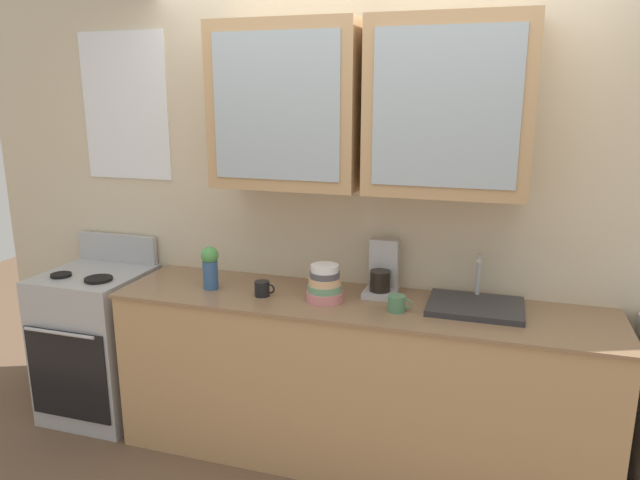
{
  "coord_description": "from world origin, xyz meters",
  "views": [
    {
      "loc": [
        0.68,
        -2.8,
        1.97
      ],
      "look_at": [
        -0.2,
        0.0,
        1.23
      ],
      "focal_mm": 33.0,
      "sensor_mm": 36.0,
      "label": 1
    }
  ],
  "objects": [
    {
      "name": "ground_plane",
      "position": [
        0.0,
        0.0,
        0.0
      ],
      "size": [
        10.0,
        10.0,
        0.0
      ],
      "primitive_type": "plane",
      "color": "brown"
    },
    {
      "name": "back_wall_unit",
      "position": [
        -0.0,
        0.29,
        1.51
      ],
      "size": [
        5.0,
        0.47,
        2.74
      ],
      "color": "beige",
      "rests_on": "ground_plane"
    },
    {
      "name": "counter",
      "position": [
        0.0,
        0.0,
        0.46
      ],
      "size": [
        2.6,
        0.6,
        0.91
      ],
      "color": "tan",
      "rests_on": "ground_plane"
    },
    {
      "name": "stove_range",
      "position": [
        -1.64,
        -0.0,
        0.46
      ],
      "size": [
        0.58,
        0.61,
        1.09
      ],
      "color": "#ADAFB5",
      "rests_on": "ground_plane"
    },
    {
      "name": "sink_faucet",
      "position": [
        0.59,
        0.07,
        0.93
      ],
      "size": [
        0.47,
        0.36,
        0.25
      ],
      "color": "#2D2D30",
      "rests_on": "counter"
    },
    {
      "name": "bowl_stack",
      "position": [
        -0.16,
        -0.03,
        1.0
      ],
      "size": [
        0.19,
        0.19,
        0.19
      ],
      "color": "#D87F84",
      "rests_on": "counter"
    },
    {
      "name": "vase",
      "position": [
        -0.82,
        -0.04,
        1.04
      ],
      "size": [
        0.1,
        0.1,
        0.24
      ],
      "color": "#33598C",
      "rests_on": "counter"
    },
    {
      "name": "cup_near_sink",
      "position": [
        0.22,
        -0.07,
        0.95
      ],
      "size": [
        0.12,
        0.09,
        0.08
      ],
      "color": "#4C7F59",
      "rests_on": "counter"
    },
    {
      "name": "cup_near_bowls",
      "position": [
        -0.5,
        -0.06,
        0.95
      ],
      "size": [
        0.11,
        0.08,
        0.08
      ],
      "color": "black",
      "rests_on": "counter"
    },
    {
      "name": "coffee_maker",
      "position": [
        0.1,
        0.17,
        1.02
      ],
      "size": [
        0.17,
        0.2,
        0.29
      ],
      "color": "#B7B7BC",
      "rests_on": "counter"
    }
  ]
}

